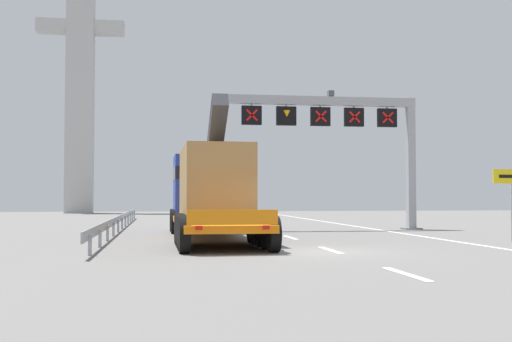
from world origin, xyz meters
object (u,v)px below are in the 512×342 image
Objects in this scene: exit_sign_yellow at (512,187)px; overhead_lane_gantry at (344,123)px; heavy_haul_truck_orange at (209,190)px; bridge_pylon_distant at (80,59)px.

overhead_lane_gantry is at bearing 110.82° from exit_sign_yellow.
exit_sign_yellow is (11.04, -4.32, 0.08)m from heavy_haul_truck_orange.
overhead_lane_gantry is 0.73× the size of heavy_haul_truck_orange.
overhead_lane_gantry is 42.72m from bridge_pylon_distant.
heavy_haul_truck_orange reaches higher than exit_sign_yellow.
exit_sign_yellow is (3.67, -9.65, -3.42)m from overhead_lane_gantry.
bridge_pylon_distant is at bearing 103.79° from heavy_haul_truck_orange.
bridge_pylon_distant reaches higher than heavy_haul_truck_orange.
overhead_lane_gantry is 3.79× the size of exit_sign_yellow.
bridge_pylon_distant is (-10.47, 42.64, 14.18)m from heavy_haul_truck_orange.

